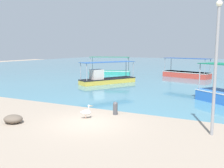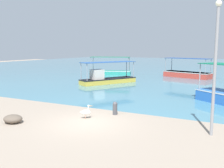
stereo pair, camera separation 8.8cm
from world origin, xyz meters
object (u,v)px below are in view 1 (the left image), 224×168
at_px(fishing_boat_far_right, 106,78).
at_px(net_pile, 13,119).
at_px(mooring_bollard, 115,108).
at_px(pelican, 86,112).
at_px(fishing_boat_far_left, 110,71).
at_px(fishing_boat_outer, 186,73).
at_px(lamp_post, 216,62).

distance_m(fishing_boat_far_right, net_pile, 15.99).
bearing_deg(mooring_bollard, net_pile, -136.48).
xyz_separation_m(pelican, mooring_bollard, (1.13, 1.52, 0.06)).
bearing_deg(fishing_boat_far_left, fishing_boat_outer, 5.69).
bearing_deg(mooring_bollard, fishing_boat_outer, 88.91).
xyz_separation_m(fishing_boat_far_right, mooring_bollard, (6.77, -11.78, -0.16)).
xyz_separation_m(fishing_boat_far_left, lamp_post, (16.49, -22.15, 2.89)).
bearing_deg(fishing_boat_outer, fishing_boat_far_left, -174.31).
bearing_deg(fishing_boat_far_left, net_pile, -74.95).
distance_m(pelican, mooring_bollard, 1.89).
bearing_deg(net_pile, mooring_bollard, 43.52).
bearing_deg(fishing_boat_far_right, mooring_bollard, -60.12).
xyz_separation_m(fishing_boat_far_right, pelican, (5.64, -13.30, -0.22)).
bearing_deg(net_pile, lamp_post, 15.51).
bearing_deg(pelican, lamp_post, 2.05).
bearing_deg(lamp_post, fishing_boat_far_left, 126.66).
relative_size(fishing_boat_far_left, mooring_bollard, 8.06).
bearing_deg(net_pile, fishing_boat_outer, 79.90).
height_order(fishing_boat_far_left, mooring_bollard, fishing_boat_far_left).
relative_size(fishing_boat_outer, fishing_boat_far_left, 1.04).
bearing_deg(mooring_bollard, fishing_boat_far_right, 119.88).
relative_size(fishing_boat_far_left, pelican, 8.13).
distance_m(pelican, net_pile, 3.96).
relative_size(fishing_boat_far_right, mooring_bollard, 8.39).
xyz_separation_m(fishing_boat_outer, lamp_post, (5.17, -23.28, 2.84)).
relative_size(fishing_boat_far_right, net_pile, 6.39).
bearing_deg(net_pile, fishing_boat_far_right, 99.21).
bearing_deg(fishing_boat_outer, fishing_boat_far_right, -125.12).
xyz_separation_m(fishing_boat_far_right, lamp_post, (12.36, -13.06, 2.80)).
bearing_deg(fishing_boat_outer, pelican, -93.76).
relative_size(fishing_boat_far_right, lamp_post, 1.11).
height_order(fishing_boat_far_left, lamp_post, lamp_post).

